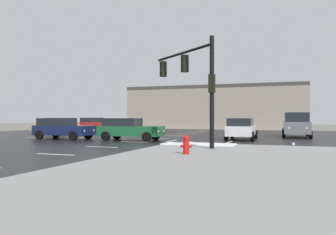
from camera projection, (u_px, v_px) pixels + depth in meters
ground_plane at (146, 140)px, 24.62m from camera, size 120.00×120.00×0.00m
road_asphalt at (146, 140)px, 24.62m from camera, size 44.00×44.00×0.02m
snow_strip_curbside at (199, 144)px, 19.14m from camera, size 4.00×1.60×0.06m
lane_markings at (154, 142)px, 22.91m from camera, size 36.15×36.15×0.01m
traffic_signal_mast at (194, 76)px, 18.19m from camera, size 4.41×3.84×5.54m
fire_hydrant at (186, 145)px, 14.26m from camera, size 0.48×0.26×0.79m
strip_building_background at (216, 107)px, 51.00m from camera, size 25.62×8.00×6.19m
sedan_red at (89, 124)px, 40.98m from camera, size 2.21×4.61×1.58m
sedan_white at (241, 128)px, 25.00m from camera, size 2.12×4.58×1.58m
suv_grey at (296, 124)px, 28.22m from camera, size 2.33×4.90×2.03m
sedan_navy at (62, 128)px, 25.63m from camera, size 4.59×2.14×1.58m
sedan_tan at (56, 125)px, 33.48m from camera, size 4.60×2.18×1.58m
sedan_green at (129, 129)px, 24.28m from camera, size 4.61×2.21×1.58m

